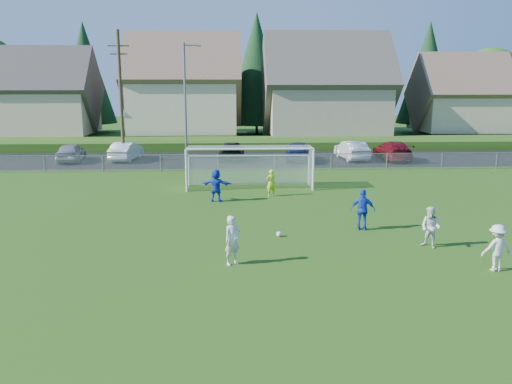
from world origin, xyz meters
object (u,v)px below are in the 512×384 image
car_e (298,151)px  soccer_goal (249,160)px  soccer_ball (279,234)px  player_white_b (431,227)px  goalkeeper (271,183)px  car_b (126,151)px  car_g (392,151)px  player_white_c (497,248)px  car_a (71,152)px  car_f (352,150)px  player_blue_a (363,210)px  player_white_a (232,240)px  player_blue_b (216,185)px  car_d (232,151)px

car_e → soccer_goal: (-4.19, -10.41, 0.83)m
soccer_ball → player_white_b: size_ratio=0.14×
soccer_ball → goalkeeper: 7.90m
car_b → car_g: car_g is taller
soccer_ball → soccer_goal: size_ratio=0.03×
player_white_c → car_a: player_white_c is taller
car_f → player_white_b: bearing=78.4°
player_blue_a → soccer_goal: bearing=-48.1°
player_white_a → player_blue_b: (-0.81, 9.97, -0.01)m
player_white_b → car_d: size_ratio=0.33×
car_a → car_e: size_ratio=0.91×
player_blue_a → soccer_goal: size_ratio=0.24×
car_e → soccer_goal: 11.25m
soccer_ball → player_white_c: (6.95, -4.35, 0.69)m
player_white_a → goalkeeper: (2.18, 11.17, -0.13)m
player_white_b → car_b: player_white_b is taller
car_a → player_blue_b: bearing=124.9°
player_white_b → player_blue_b: player_blue_b is taller
soccer_ball → car_a: car_a is taller
car_b → soccer_goal: 14.91m
player_white_c → car_b: bearing=-62.5°
player_white_a → car_b: bearing=72.0°
player_blue_a → player_blue_b: player_blue_a is taller
car_g → player_white_b: bearing=76.9°
goalkeeper → soccer_goal: soccer_goal is taller
car_d → car_g: (12.80, -0.69, 0.05)m
player_white_c → car_b: (-17.20, 26.24, -0.08)m
car_a → soccer_goal: size_ratio=0.58×
soccer_ball → car_e: 21.05m
player_white_c → player_blue_b: size_ratio=0.93×
car_f → soccer_ball: bearing=63.6°
goalkeeper → car_g: (10.71, 13.13, 0.01)m
player_white_b → car_e: size_ratio=0.34×
player_white_b → player_blue_b: bearing=-175.5°
soccer_goal → player_white_a: bearing=-94.5°
player_white_c → car_a: (-21.37, 25.70, -0.08)m
player_white_a → player_white_c: (8.87, -1.06, -0.06)m
soccer_goal → player_blue_b: bearing=-117.3°
car_b → player_white_c: bearing=130.8°
car_g → player_blue_a: bearing=70.2°
player_blue_b → player_white_a: bearing=106.8°
soccer_ball → car_g: (10.97, 21.00, 0.64)m
soccer_ball → car_b: (-10.25, 21.89, 0.62)m
player_blue_b → car_d: 15.04m
car_d → car_f: 9.60m
soccer_ball → soccer_goal: bearing=94.6°
car_e → soccer_goal: soccer_goal is taller
car_b → player_white_a: bearing=115.9°
player_white_a → player_blue_b: player_white_a is taller
soccer_ball → car_g: bearing=62.4°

